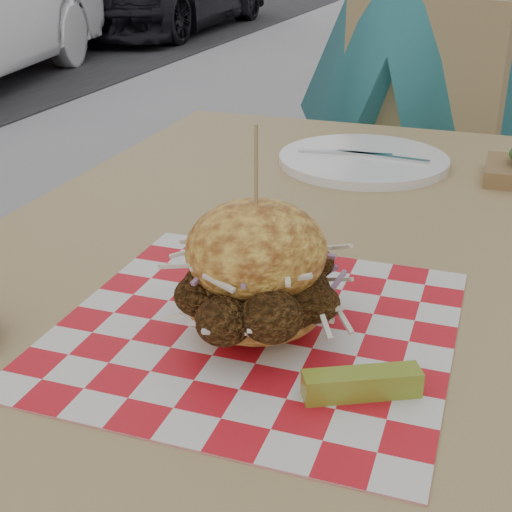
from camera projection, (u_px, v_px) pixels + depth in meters
name	position (u px, v px, depth m)	size (l,w,h in m)	color
patio_table	(305.00, 303.00, 0.88)	(0.80, 1.20, 0.75)	tan
patio_chair	(421.00, 171.00, 1.75)	(0.53, 0.54, 0.95)	tan
paper_liner	(256.00, 327.00, 0.67)	(0.36, 0.36, 0.00)	red
sandwich	(256.00, 275.00, 0.65)	(0.17, 0.17, 0.19)	#F2B944
pickle_spear	(362.00, 384.00, 0.57)	(0.10, 0.02, 0.02)	olive
place_setting	(363.00, 160.00, 1.14)	(0.27, 0.27, 0.02)	white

